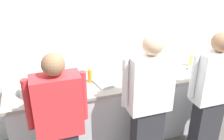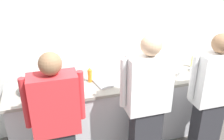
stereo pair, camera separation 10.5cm
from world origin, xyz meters
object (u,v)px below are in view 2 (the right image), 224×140
object	(u,v)px
ramekin_yellow_sauce	(193,69)
chefs_knife	(65,83)
plate_stack_front	(150,74)
sheet_tray	(112,80)
chef_far_right	(211,97)
squeeze_bottle_primary	(90,75)
ramekin_red_sauce	(137,72)
chef_near_left	(57,124)
ramekin_orange_sauce	(53,94)
squeeze_bottle_secondary	(193,61)
mixing_bowl_steel	(33,88)
ramekin_green_sauce	(136,82)
deli_cup	(180,73)
chef_center	(147,104)

from	to	relation	value
ramekin_yellow_sauce	chefs_knife	xyz separation A→B (m)	(-1.82, 0.14, -0.02)
plate_stack_front	sheet_tray	bearing A→B (deg)	178.87
chef_far_right	squeeze_bottle_primary	xyz separation A→B (m)	(-1.34, 0.73, 0.13)
chefs_knife	sheet_tray	bearing A→B (deg)	-10.44
plate_stack_front	ramekin_red_sauce	distance (m)	0.19
chef_near_left	ramekin_orange_sauce	world-z (taller)	chef_near_left
ramekin_orange_sauce	ramekin_yellow_sauce	size ratio (longest dim) A/B	0.78
squeeze_bottle_primary	squeeze_bottle_secondary	xyz separation A→B (m)	(1.56, 0.04, -0.00)
mixing_bowl_steel	chefs_knife	xyz separation A→B (m)	(0.39, 0.13, -0.06)
chef_far_right	ramekin_green_sauce	world-z (taller)	chef_far_right
chefs_knife	deli_cup	bearing A→B (deg)	-8.31
ramekin_red_sauce	sheet_tray	bearing A→B (deg)	-161.95
squeeze_bottle_secondary	ramekin_red_sauce	distance (m)	0.87
ramekin_yellow_sauce	ramekin_green_sauce	bearing A→B (deg)	-171.13
squeeze_bottle_primary	squeeze_bottle_secondary	size ratio (longest dim) A/B	1.01
chef_center	chef_far_right	world-z (taller)	chef_center
squeeze_bottle_primary	ramekin_yellow_sauce	xyz separation A→B (m)	(1.49, -0.09, -0.07)
chef_near_left	sheet_tray	size ratio (longest dim) A/B	3.48
chef_center	plate_stack_front	bearing A→B (deg)	63.72
chef_near_left	chefs_knife	xyz separation A→B (m)	(0.17, 0.79, 0.05)
plate_stack_front	deli_cup	world-z (taller)	deli_cup
squeeze_bottle_secondary	ramekin_red_sauce	world-z (taller)	squeeze_bottle_secondary
mixing_bowl_steel	chef_near_left	bearing A→B (deg)	-71.89
chef_center	ramekin_green_sauce	world-z (taller)	chef_center
chef_center	ramekin_yellow_sauce	size ratio (longest dim) A/B	15.78
plate_stack_front	chef_near_left	bearing A→B (deg)	-153.20
ramekin_orange_sauce	ramekin_green_sauce	size ratio (longest dim) A/B	1.03
ramekin_green_sauce	ramekin_red_sauce	bearing A→B (deg)	66.01
ramekin_orange_sauce	deli_cup	size ratio (longest dim) A/B	0.95
chef_center	squeeze_bottle_secondary	size ratio (longest dim) A/B	8.58
chef_near_left	squeeze_bottle_primary	size ratio (longest dim) A/B	8.18
squeeze_bottle_secondary	mixing_bowl_steel	bearing A→B (deg)	-176.77
plate_stack_front	mixing_bowl_steel	bearing A→B (deg)	-179.58
chef_far_right	sheet_tray	size ratio (longest dim) A/B	3.51
chef_center	ramekin_red_sauce	world-z (taller)	chef_center
mixing_bowl_steel	sheet_tray	bearing A→B (deg)	1.24
chef_center	squeeze_bottle_secondary	bearing A→B (deg)	35.02
mixing_bowl_steel	squeeze_bottle_secondary	xyz separation A→B (m)	(2.28, 0.13, 0.03)
chef_near_left	chefs_knife	bearing A→B (deg)	77.53
plate_stack_front	deli_cup	size ratio (longest dim) A/B	2.32
chef_near_left	ramekin_yellow_sauce	xyz separation A→B (m)	(1.99, 0.65, 0.07)
mixing_bowl_steel	squeeze_bottle_secondary	world-z (taller)	squeeze_bottle_secondary
ramekin_yellow_sauce	ramekin_red_sauce	xyz separation A→B (m)	(-0.80, 0.16, -0.01)
ramekin_yellow_sauce	chefs_knife	bearing A→B (deg)	175.74
chef_far_right	plate_stack_front	size ratio (longest dim) A/B	8.00
plate_stack_front	ramekin_orange_sauce	bearing A→B (deg)	-173.74
chef_near_left	chef_far_right	xyz separation A→B (m)	(1.84, 0.02, 0.01)
ramekin_red_sauce	squeeze_bottle_primary	bearing A→B (deg)	-174.88
chef_near_left	plate_stack_front	size ratio (longest dim) A/B	7.93
ramekin_orange_sauce	chef_center	bearing A→B (deg)	-25.40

